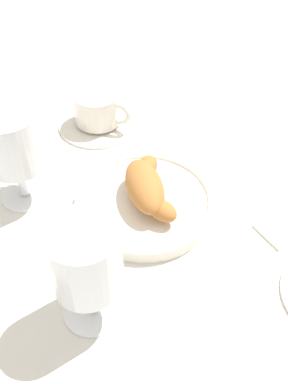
{
  "coord_description": "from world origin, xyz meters",
  "views": [
    {
      "loc": [
        0.41,
        -0.16,
        0.46
      ],
      "look_at": [
        -0.0,
        -0.02,
        0.03
      ],
      "focal_mm": 42.24,
      "sensor_mm": 36.0,
      "label": 1
    }
  ],
  "objects_px": {
    "pastry_plate": "(144,201)",
    "sugar_packet": "(275,231)",
    "juice_glass_right": "(86,263)",
    "croissant_large": "(146,186)",
    "coffee_cup_far": "(98,112)",
    "juice_glass_left": "(12,144)"
  },
  "relations": [
    {
      "from": "coffee_cup_far",
      "to": "juice_glass_left",
      "type": "height_order",
      "value": "juice_glass_left"
    },
    {
      "from": "juice_glass_right",
      "to": "coffee_cup_far",
      "type": "bearing_deg",
      "value": 164.02
    },
    {
      "from": "croissant_large",
      "to": "coffee_cup_far",
      "type": "distance_m",
      "value": 0.21
    },
    {
      "from": "pastry_plate",
      "to": "juice_glass_right",
      "type": "bearing_deg",
      "value": -38.55
    },
    {
      "from": "coffee_cup_far",
      "to": "juice_glass_right",
      "type": "bearing_deg",
      "value": -15.98
    },
    {
      "from": "coffee_cup_far",
      "to": "juice_glass_left",
      "type": "xyz_separation_m",
      "value": [
        0.13,
        -0.14,
        0.07
      ]
    },
    {
      "from": "coffee_cup_far",
      "to": "juice_glass_right",
      "type": "distance_m",
      "value": 0.36
    },
    {
      "from": "pastry_plate",
      "to": "croissant_large",
      "type": "bearing_deg",
      "value": 85.27
    },
    {
      "from": "sugar_packet",
      "to": "juice_glass_right",
      "type": "bearing_deg",
      "value": -95.62
    },
    {
      "from": "coffee_cup_far",
      "to": "juice_glass_right",
      "type": "height_order",
      "value": "juice_glass_right"
    },
    {
      "from": "pastry_plate",
      "to": "sugar_packet",
      "type": "xyz_separation_m",
      "value": [
        0.1,
        0.15,
        -0.01
      ]
    },
    {
      "from": "croissant_large",
      "to": "juice_glass_right",
      "type": "xyz_separation_m",
      "value": [
        0.13,
        -0.11,
        0.05
      ]
    },
    {
      "from": "pastry_plate",
      "to": "juice_glass_right",
      "type": "xyz_separation_m",
      "value": [
        0.14,
        -0.11,
        0.08
      ]
    },
    {
      "from": "pastry_plate",
      "to": "juice_glass_left",
      "type": "height_order",
      "value": "juice_glass_left"
    },
    {
      "from": "pastry_plate",
      "to": "sugar_packet",
      "type": "distance_m",
      "value": 0.18
    },
    {
      "from": "croissant_large",
      "to": "sugar_packet",
      "type": "distance_m",
      "value": 0.18
    },
    {
      "from": "pastry_plate",
      "to": "croissant_large",
      "type": "relative_size",
      "value": 1.41
    },
    {
      "from": "juice_glass_left",
      "to": "sugar_packet",
      "type": "xyz_separation_m",
      "value": [
        0.18,
        0.3,
        -0.09
      ]
    },
    {
      "from": "croissant_large",
      "to": "sugar_packet",
      "type": "bearing_deg",
      "value": 55.31
    },
    {
      "from": "croissant_large",
      "to": "coffee_cup_far",
      "type": "height_order",
      "value": "croissant_large"
    },
    {
      "from": "sugar_packet",
      "to": "pastry_plate",
      "type": "bearing_deg",
      "value": -137.43
    },
    {
      "from": "juice_glass_left",
      "to": "juice_glass_right",
      "type": "relative_size",
      "value": 1.0
    }
  ]
}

